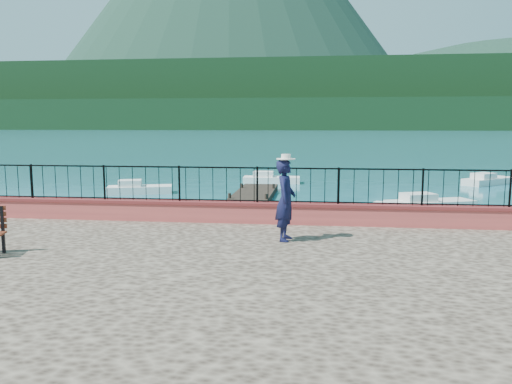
% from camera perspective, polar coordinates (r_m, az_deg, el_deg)
% --- Properties ---
extents(ground, '(2000.00, 2000.00, 0.00)m').
position_cam_1_polar(ground, '(10.63, -0.65, -13.89)').
color(ground, '#19596B').
rests_on(ground, ground).
extents(parapet, '(28.00, 0.46, 0.58)m').
position_cam_1_polar(parapet, '(13.77, 1.38, -2.39)').
color(parapet, '#CB4F49').
rests_on(parapet, promenade).
extents(railing, '(27.00, 0.05, 0.95)m').
position_cam_1_polar(railing, '(13.65, 1.39, 0.77)').
color(railing, black).
rests_on(railing, parapet).
extents(dock, '(2.00, 16.00, 0.30)m').
position_cam_1_polar(dock, '(22.36, -1.65, -1.90)').
color(dock, '#2D231C').
rests_on(dock, ground).
extents(far_forest, '(900.00, 60.00, 18.00)m').
position_cam_1_polar(far_forest, '(309.83, 6.82, 8.74)').
color(far_forest, black).
rests_on(far_forest, ground).
extents(foothills, '(900.00, 120.00, 44.00)m').
position_cam_1_polar(foothills, '(370.23, 6.89, 10.60)').
color(foothills, black).
rests_on(foothills, ground).
extents(person, '(0.53, 0.74, 1.91)m').
position_cam_1_polar(person, '(11.67, 3.40, -0.95)').
color(person, '#111333').
rests_on(person, promenade).
extents(hat, '(0.44, 0.44, 0.12)m').
position_cam_1_polar(hat, '(11.55, 3.44, 4.04)').
color(hat, white).
rests_on(hat, person).
extents(boat_0, '(4.20, 1.74, 0.80)m').
position_cam_1_polar(boat_0, '(19.31, -16.38, -3.02)').
color(boat_0, silver).
rests_on(boat_0, ground).
extents(boat_1, '(3.54, 2.60, 0.80)m').
position_cam_1_polar(boat_1, '(20.42, 15.98, -2.43)').
color(boat_1, white).
rests_on(boat_1, ground).
extents(boat_2, '(4.25, 2.62, 0.80)m').
position_cam_1_polar(boat_2, '(24.26, 19.27, -0.97)').
color(boat_2, silver).
rests_on(boat_2, ground).
extents(boat_3, '(3.78, 2.26, 0.80)m').
position_cam_1_polar(boat_3, '(28.94, -13.14, 0.63)').
color(boat_3, silver).
rests_on(boat_3, ground).
extents(boat_4, '(3.77, 1.44, 0.80)m').
position_cam_1_polar(boat_4, '(33.09, 1.80, 1.72)').
color(boat_4, white).
rests_on(boat_4, ground).
extents(boat_5, '(3.95, 3.55, 0.80)m').
position_cam_1_polar(boat_5, '(35.73, 25.10, 1.43)').
color(boat_5, silver).
rests_on(boat_5, ground).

